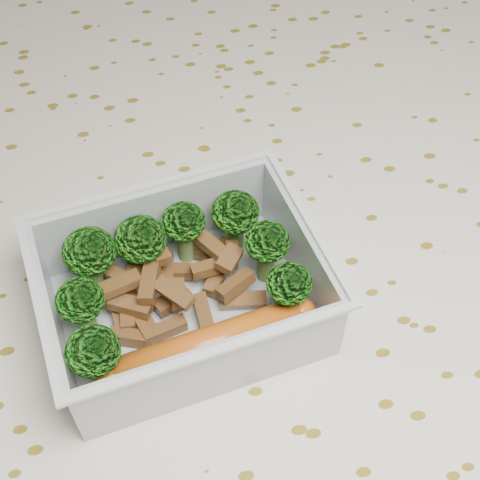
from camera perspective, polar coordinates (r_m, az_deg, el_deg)
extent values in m
cube|color=brown|center=(0.50, -0.02, -4.45)|extent=(1.40, 0.90, 0.04)
cube|color=silver|center=(0.48, -0.02, -2.89)|extent=(1.46, 0.96, 0.01)
cube|color=silver|center=(0.89, -6.12, 18.52)|extent=(1.46, 0.01, 0.18)
cube|color=silver|center=(0.45, -4.64, -6.19)|extent=(0.19, 0.15, 0.00)
cube|color=silver|center=(0.47, -7.19, 1.81)|extent=(0.17, 0.03, 0.06)
cube|color=silver|center=(0.40, -2.14, -10.97)|extent=(0.17, 0.03, 0.06)
cube|color=silver|center=(0.45, 5.12, -1.03)|extent=(0.02, 0.12, 0.06)
cube|color=silver|center=(0.43, -15.43, -7.13)|extent=(0.02, 0.12, 0.06)
cube|color=silver|center=(0.45, -7.71, 4.61)|extent=(0.18, 0.04, 0.00)
cube|color=silver|center=(0.37, -2.04, -9.46)|extent=(0.18, 0.04, 0.00)
cube|color=silver|center=(0.43, 5.93, 1.53)|extent=(0.03, 0.13, 0.00)
cube|color=silver|center=(0.40, -16.90, -5.14)|extent=(0.03, 0.13, 0.00)
cylinder|color=#608C3F|center=(0.46, -12.23, -2.83)|extent=(0.01, 0.01, 0.02)
ellipsoid|color=#378A1C|center=(0.44, -12.75, -0.98)|extent=(0.04, 0.04, 0.03)
cylinder|color=#608C3F|center=(0.46, -8.15, -1.83)|extent=(0.01, 0.01, 0.02)
ellipsoid|color=#378A1C|center=(0.44, -8.50, 0.07)|extent=(0.03, 0.03, 0.03)
cylinder|color=#608C3F|center=(0.47, -4.64, -0.36)|extent=(0.01, 0.01, 0.03)
ellipsoid|color=#378A1C|center=(0.45, -4.84, 1.58)|extent=(0.03, 0.03, 0.03)
cylinder|color=#608C3F|center=(0.47, -0.39, 0.43)|extent=(0.01, 0.01, 0.03)
ellipsoid|color=#378A1C|center=(0.45, -0.41, 2.39)|extent=(0.03, 0.03, 0.03)
cylinder|color=#608C3F|center=(0.44, -12.92, -6.79)|extent=(0.01, 0.01, 0.03)
ellipsoid|color=#378A1C|center=(0.42, -13.50, -5.02)|extent=(0.03, 0.03, 0.03)
cylinder|color=#608C3F|center=(0.46, 2.23, -2.05)|extent=(0.01, 0.01, 0.03)
ellipsoid|color=#378A1C|center=(0.44, 2.33, -0.14)|extent=(0.03, 0.03, 0.03)
cylinder|color=#608C3F|center=(0.42, -11.85, -10.87)|extent=(0.01, 0.01, 0.03)
ellipsoid|color=#378A1C|center=(0.40, -12.42, -9.23)|extent=(0.03, 0.03, 0.03)
cylinder|color=#608C3F|center=(0.44, 4.04, -5.58)|extent=(0.01, 0.01, 0.03)
ellipsoid|color=#378A1C|center=(0.42, 4.23, -3.74)|extent=(0.03, 0.03, 0.02)
cube|color=brown|center=(0.47, -2.43, -1.95)|extent=(0.02, 0.02, 0.01)
cube|color=brown|center=(0.45, -2.42, -2.33)|extent=(0.03, 0.01, 0.01)
cube|color=brown|center=(0.47, -2.53, -1.17)|extent=(0.03, 0.03, 0.01)
cube|color=brown|center=(0.44, -5.97, -7.43)|extent=(0.02, 0.01, 0.01)
cube|color=brown|center=(0.44, -9.43, -8.20)|extent=(0.03, 0.02, 0.01)
cube|color=brown|center=(0.45, -5.80, -5.15)|extent=(0.03, 0.02, 0.01)
cube|color=brown|center=(0.45, -2.50, -0.48)|extent=(0.02, 0.03, 0.01)
cube|color=brown|center=(0.45, -9.48, -3.50)|extent=(0.03, 0.03, 0.01)
cube|color=brown|center=(0.44, -9.34, -5.52)|extent=(0.03, 0.02, 0.01)
cube|color=brown|center=(0.44, -5.33, -4.63)|extent=(0.01, 0.02, 0.01)
cube|color=brown|center=(0.44, -8.05, -7.37)|extent=(0.02, 0.03, 0.01)
cube|color=brown|center=(0.45, -9.58, -5.88)|extent=(0.01, 0.03, 0.01)
cube|color=brown|center=(0.46, -1.98, -3.16)|extent=(0.02, 0.03, 0.01)
cube|color=brown|center=(0.45, 0.27, -5.15)|extent=(0.03, 0.02, 0.01)
cube|color=brown|center=(0.46, -0.69, -1.27)|extent=(0.01, 0.02, 0.01)
cube|color=brown|center=(0.45, -9.98, -5.05)|extent=(0.02, 0.01, 0.01)
cube|color=brown|center=(0.46, -8.97, -2.82)|extent=(0.02, 0.02, 0.01)
cube|color=brown|center=(0.44, -0.37, -3.84)|extent=(0.03, 0.02, 0.01)
cube|color=brown|center=(0.44, -7.75, -3.57)|extent=(0.02, 0.03, 0.01)
cube|color=brown|center=(0.43, -5.66, -4.53)|extent=(0.03, 0.03, 0.01)
cube|color=brown|center=(0.46, -6.22, -2.57)|extent=(0.01, 0.03, 0.01)
cube|color=brown|center=(0.45, -10.20, -6.63)|extent=(0.01, 0.03, 0.01)
cube|color=brown|center=(0.47, -1.42, -1.30)|extent=(0.02, 0.03, 0.01)
cube|color=brown|center=(0.44, -3.08, -6.32)|extent=(0.01, 0.03, 0.01)
cube|color=brown|center=(0.44, -10.34, -3.81)|extent=(0.03, 0.02, 0.01)
cube|color=brown|center=(0.46, -5.44, -2.66)|extent=(0.02, 0.02, 0.01)
cube|color=brown|center=(0.45, -0.91, -1.63)|extent=(0.02, 0.02, 0.01)
cube|color=brown|center=(0.45, -7.08, -0.90)|extent=(0.02, 0.02, 0.01)
cylinder|color=#BE5613|center=(0.42, -2.65, -8.93)|extent=(0.12, 0.05, 0.02)
sphere|color=#BE5613|center=(0.43, 5.04, -6.29)|extent=(0.02, 0.02, 0.02)
sphere|color=#BE5613|center=(0.42, -10.77, -11.50)|extent=(0.02, 0.02, 0.02)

